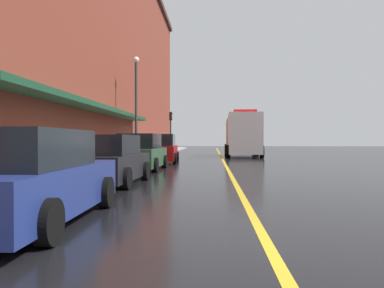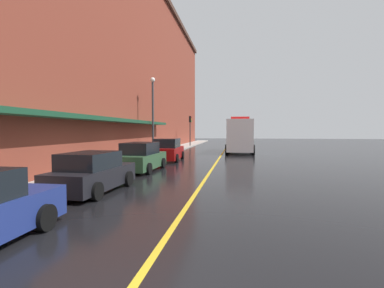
{
  "view_description": "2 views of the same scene",
  "coord_description": "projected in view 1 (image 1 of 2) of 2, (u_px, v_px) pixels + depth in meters",
  "views": [
    {
      "loc": [
        -0.74,
        -5.06,
        1.4
      ],
      "look_at": [
        -2.31,
        25.03,
        1.08
      ],
      "focal_mm": 36.42,
      "sensor_mm": 36.0,
      "label": 1
    },
    {
      "loc": [
        1.56,
        -3.13,
        2.39
      ],
      "look_at": [
        -1.93,
        18.4,
        1.33
      ],
      "focal_mm": 26.5,
      "sensor_mm": 36.0,
      "label": 2
    }
  ],
  "objects": [
    {
      "name": "parked_car_3",
      "position": [
        161.0,
        149.0,
        23.81
      ],
      "size": [
        2.21,
        4.53,
        1.75
      ],
      "rotation": [
        0.0,
        0.0,
        1.61
      ],
      "color": "maroon",
      "rests_on": "ground"
    },
    {
      "name": "parked_car_0",
      "position": [
        26.0,
        179.0,
        6.53
      ],
      "size": [
        2.17,
        4.72,
        1.58
      ],
      "rotation": [
        0.0,
        0.0,
        1.58
      ],
      "color": "navy",
      "rests_on": "ground"
    },
    {
      "name": "parked_car_1",
      "position": [
        109.0,
        161.0,
        12.22
      ],
      "size": [
        2.1,
        4.2,
        1.56
      ],
      "rotation": [
        0.0,
        0.0,
        1.53
      ],
      "color": "black",
      "rests_on": "ground"
    },
    {
      "name": "parking_meter_1",
      "position": [
        141.0,
        145.0,
        25.08
      ],
      "size": [
        0.14,
        0.18,
        1.33
      ],
      "color": "#4C4C51",
      "rests_on": "sidewalk_left"
    },
    {
      "name": "street_lamp_left",
      "position": [
        136.0,
        96.0,
        26.61
      ],
      "size": [
        0.44,
        0.44,
        6.94
      ],
      "color": "#33383D",
      "rests_on": "sidewalk_left"
    },
    {
      "name": "sidewalk_left",
      "position": [
        142.0,
        157.0,
        30.32
      ],
      "size": [
        2.4,
        70.0,
        0.15
      ],
      "primitive_type": "cube",
      "color": "#ADA8A0",
      "rests_on": "ground"
    },
    {
      "name": "box_truck",
      "position": [
        242.0,
        135.0,
        32.77
      ],
      "size": [
        2.92,
        8.55,
        3.71
      ],
      "rotation": [
        0.0,
        0.0,
        -1.58
      ],
      "color": "silver",
      "rests_on": "ground"
    },
    {
      "name": "parked_car_2",
      "position": [
        141.0,
        153.0,
        18.01
      ],
      "size": [
        2.12,
        4.34,
        1.68
      ],
      "rotation": [
        0.0,
        0.0,
        1.54
      ],
      "color": "#2D5133",
      "rests_on": "ground"
    },
    {
      "name": "lane_center_stripe",
      "position": [
        222.0,
        158.0,
        29.99
      ],
      "size": [
        0.16,
        70.0,
        0.01
      ],
      "primitive_type": "cube",
      "color": "gold",
      "rests_on": "ground"
    },
    {
      "name": "ground_plane",
      "position": [
        222.0,
        158.0,
        29.99
      ],
      "size": [
        112.0,
        112.0,
        0.0
      ],
      "primitive_type": "plane",
      "color": "black"
    },
    {
      "name": "traffic_light_near",
      "position": [
        171.0,
        124.0,
        42.66
      ],
      "size": [
        0.38,
        0.36,
        4.3
      ],
      "color": "#232326",
      "rests_on": "sidewalk_left"
    },
    {
      "name": "brick_building_left",
      "position": [
        38.0,
        34.0,
        29.62
      ],
      "size": [
        14.41,
        64.0,
        19.0
      ],
      "color": "brown",
      "rests_on": "ground"
    }
  ]
}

